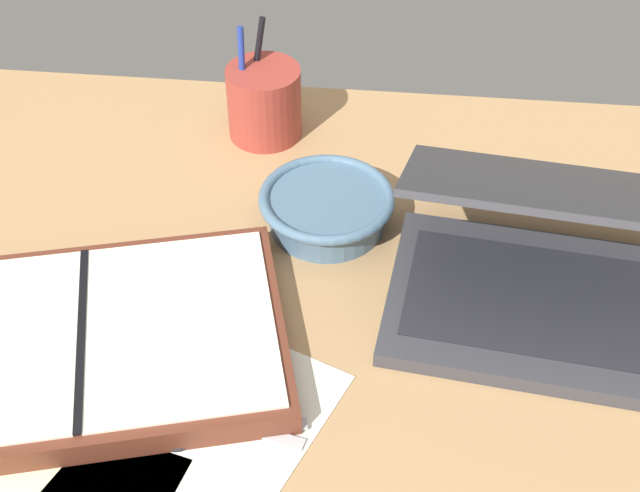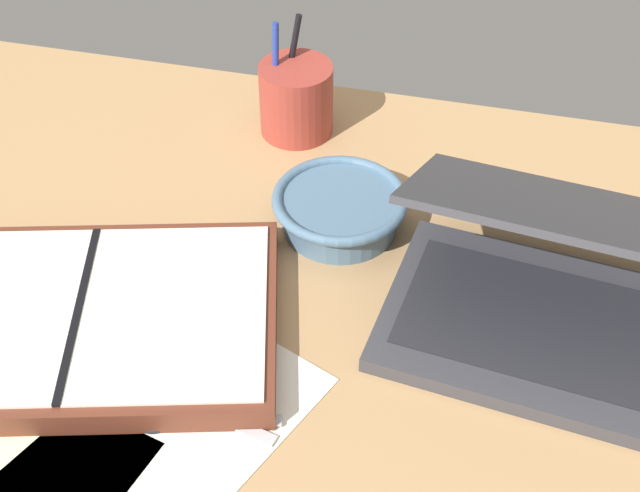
{
  "view_description": "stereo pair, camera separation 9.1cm",
  "coord_description": "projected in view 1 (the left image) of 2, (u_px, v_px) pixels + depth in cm",
  "views": [
    {
      "loc": [
        7.31,
        -56.06,
        70.81
      ],
      "look_at": [
        0.4,
        10.03,
        9.0
      ],
      "focal_mm": 50.0,
      "sensor_mm": 36.0,
      "label": 1
    },
    {
      "loc": [
        16.24,
        -54.51,
        70.81
      ],
      "look_at": [
        0.4,
        10.03,
        9.0
      ],
      "focal_mm": 50.0,
      "sensor_mm": 36.0,
      "label": 2
    }
  ],
  "objects": [
    {
      "name": "bowl",
      "position": [
        324.0,
        207.0,
        1.02
      ],
      "size": [
        15.59,
        15.59,
        4.67
      ],
      "color": "slate",
      "rests_on": "desk_top"
    },
    {
      "name": "desk_top",
      "position": [
        306.0,
        372.0,
        0.89
      ],
      "size": [
        140.0,
        100.0,
        2.0
      ],
      "primitive_type": "cube",
      "color": "tan",
      "rests_on": "ground"
    },
    {
      "name": "paper_sheet_front",
      "position": [
        196.0,
        445.0,
        0.81
      ],
      "size": [
        27.73,
        32.9,
        0.16
      ],
      "primitive_type": "cube",
      "rotation": [
        0.0,
        0.0,
        -0.4
      ],
      "color": "silver",
      "rests_on": "desk_top"
    },
    {
      "name": "planner",
      "position": [
        84.0,
        344.0,
        0.88
      ],
      "size": [
        45.26,
        35.8,
        3.33
      ],
      "rotation": [
        0.0,
        0.0,
        0.27
      ],
      "color": "brown",
      "rests_on": "desk_top"
    },
    {
      "name": "pen_cup",
      "position": [
        264.0,
        102.0,
        1.14
      ],
      "size": [
        9.49,
        9.49,
        15.23
      ],
      "color": "#9E382D",
      "rests_on": "desk_top"
    },
    {
      "name": "laptop",
      "position": [
        546.0,
        265.0,
        0.92
      ],
      "size": [
        34.24,
        30.74,
        16.73
      ],
      "rotation": [
        0.0,
        0.0,
        -0.11
      ],
      "color": "#38383D",
      "rests_on": "desk_top"
    },
    {
      "name": "scissors",
      "position": [
        199.0,
        423.0,
        0.83
      ],
      "size": [
        13.85,
        6.66,
        0.8
      ],
      "rotation": [
        0.0,
        0.0,
        -0.03
      ],
      "color": "#B7B7BC",
      "rests_on": "desk_top"
    }
  ]
}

